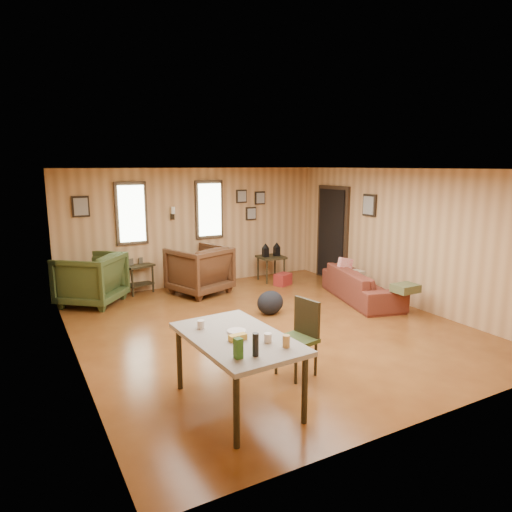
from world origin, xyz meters
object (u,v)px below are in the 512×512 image
at_px(recliner_brown, 199,268).
at_px(dining_table, 238,343).
at_px(sofa, 362,280).
at_px(end_table, 137,273).
at_px(recliner_green, 91,277).
at_px(side_table, 271,255).

xyz_separation_m(recliner_brown, dining_table, (-1.23, -4.15, 0.18)).
relative_size(sofa, end_table, 2.84).
bearing_deg(recliner_brown, recliner_green, -27.40).
height_order(recliner_green, dining_table, recliner_green).
relative_size(recliner_green, side_table, 1.21).
bearing_deg(recliner_brown, side_table, 165.71).
bearing_deg(end_table, sofa, -35.45).
distance_m(side_table, dining_table, 5.23).
bearing_deg(sofa, recliner_green, 79.40).
bearing_deg(recliner_brown, dining_table, 53.55).
distance_m(sofa, recliner_brown, 3.09).
xyz_separation_m(side_table, dining_table, (-2.94, -4.32, 0.12)).
distance_m(recliner_green, end_table, 0.99).
height_order(recliner_green, end_table, recliner_green).
relative_size(end_table, dining_table, 0.45).
height_order(recliner_brown, dining_table, recliner_brown).
xyz_separation_m(recliner_green, end_table, (0.91, 0.38, -0.12)).
bearing_deg(dining_table, end_table, 84.64).
xyz_separation_m(recliner_brown, side_table, (1.71, 0.17, 0.06)).
height_order(recliner_brown, side_table, recliner_brown).
xyz_separation_m(end_table, side_table, (2.76, -0.46, 0.18)).
distance_m(end_table, side_table, 2.81).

